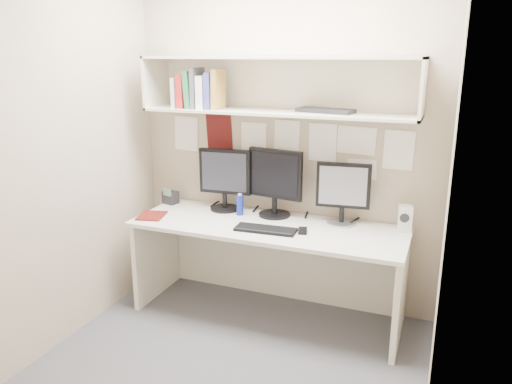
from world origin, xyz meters
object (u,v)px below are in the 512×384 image
at_px(monitor_left, 225,177).
at_px(maroon_notebook, 152,216).
at_px(desk, 268,270).
at_px(speaker, 405,218).
at_px(monitor_center, 275,180).
at_px(desk_phone, 171,197).
at_px(monitor_right, 343,191).
at_px(keyboard, 266,229).

distance_m(monitor_left, maroon_notebook, 0.64).
height_order(monitor_left, maroon_notebook, monitor_left).
xyz_separation_m(desk, monitor_left, (-0.45, 0.22, 0.63)).
bearing_deg(speaker, monitor_center, 169.88).
height_order(monitor_left, desk_phone, monitor_left).
xyz_separation_m(monitor_center, monitor_right, (0.52, 0.00, -0.03)).
xyz_separation_m(monitor_right, speaker, (0.44, 0.00, -0.16)).
relative_size(monitor_left, monitor_center, 0.95).
xyz_separation_m(speaker, maroon_notebook, (-1.84, -0.38, -0.09)).
xyz_separation_m(monitor_left, speaker, (1.39, 0.00, -0.17)).
relative_size(monitor_center, maroon_notebook, 2.26).
bearing_deg(keyboard, maroon_notebook, 177.54).
relative_size(monitor_right, keyboard, 1.05).
relative_size(monitor_left, keyboard, 1.13).
xyz_separation_m(speaker, desk_phone, (-1.88, -0.02, -0.04)).
height_order(monitor_left, speaker, monitor_left).
relative_size(desk, desk_phone, 14.68).
relative_size(monitor_right, maroon_notebook, 1.98).
bearing_deg(monitor_left, keyboard, -41.56).
height_order(monitor_left, monitor_right, monitor_left).
relative_size(monitor_center, keyboard, 1.20).
distance_m(monitor_left, monitor_right, 0.94).
height_order(desk, keyboard, keyboard).
bearing_deg(monitor_right, keyboard, -149.45).
height_order(monitor_left, keyboard, monitor_left).
height_order(monitor_center, keyboard, monitor_center).
relative_size(desk, speaker, 10.86).
bearing_deg(desk, keyboard, -77.08).
height_order(keyboard, maroon_notebook, keyboard).
bearing_deg(speaker, monitor_left, 169.86).
distance_m(desk, monitor_right, 0.82).
relative_size(speaker, maroon_notebook, 0.80).
relative_size(desk, monitor_center, 3.87).
bearing_deg(monitor_center, monitor_left, -170.70).
bearing_deg(desk, desk_phone, 168.06).
bearing_deg(monitor_center, keyboard, -71.48).
distance_m(desk, monitor_center, 0.68).
xyz_separation_m(monitor_left, monitor_center, (0.42, -0.00, 0.01)).
distance_m(monitor_center, keyboard, 0.45).
bearing_deg(monitor_left, speaker, -4.77).
relative_size(desk, keyboard, 4.62).
height_order(speaker, maroon_notebook, speaker).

